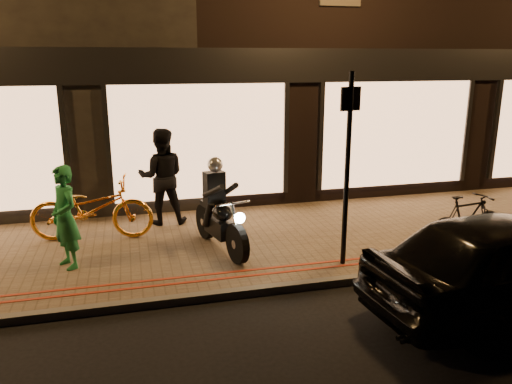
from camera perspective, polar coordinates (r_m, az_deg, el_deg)
The scene contains 12 objects.
ground at distance 7.25m, azimuth -1.38°, elevation -12.01°, with size 90.00×90.00×0.00m, color black.
sidewalk at distance 9.02m, azimuth -4.28°, elevation -6.04°, with size 50.00×4.00×0.12m, color brown.
kerb_stone at distance 7.26m, azimuth -1.48°, elevation -11.42°, with size 50.00×0.14×0.12m, color #59544C.
red_kerb_lines at distance 7.68m, azimuth -2.33°, elevation -9.38°, with size 50.00×0.26×0.01m.
building_row at distance 15.38m, azimuth -9.50°, elevation 18.38°, with size 48.00×10.11×8.50m.
motorcycle at distance 8.47m, azimuth -4.23°, elevation -2.60°, with size 0.72×1.91×1.59m.
sign_post at distance 7.70m, azimuth 10.43°, elevation 3.56°, with size 0.35×0.11×3.00m.
bicycle_gold at distance 9.42m, azimuth -18.27°, elevation -1.82°, with size 0.75×2.16×1.14m, color orange.
bicycle_dark at distance 9.27m, azimuth 22.88°, elevation -3.10°, with size 0.45×1.59×0.96m, color black.
person_green at distance 8.22m, azimuth -21.00°, elevation -2.72°, with size 0.59×0.39×1.62m, color #217D3C.
person_dark at distance 9.90m, azimuth -10.71°, elevation 1.74°, with size 0.92×0.72×1.89m, color black.
parked_car at distance 7.44m, azimuth 27.20°, elevation -7.21°, with size 1.63×4.06×1.38m, color black.
Camera 1 is at (-1.44, -6.29, 3.29)m, focal length 35.00 mm.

